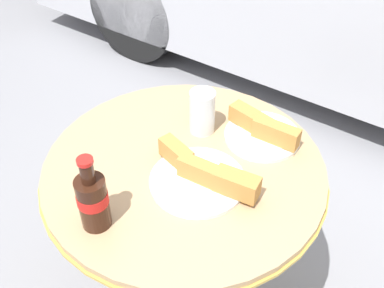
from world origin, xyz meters
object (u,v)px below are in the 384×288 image
Objects in this scene: bistro_table at (185,204)px; lunch_plate_far at (263,131)px; drinking_glass at (202,113)px; lunch_plate_near at (202,176)px; cola_bottle_left at (93,200)px.

lunch_plate_far reaches higher than bistro_table.
drinking_glass reaches higher than lunch_plate_near.
drinking_glass is at bearing -157.31° from lunch_plate_far.
drinking_glass is 0.59× the size of lunch_plate_far.
lunch_plate_far is (0.18, 0.50, -0.06)m from cola_bottle_left.
bistro_table is at bearing 161.08° from lunch_plate_near.
drinking_glass is at bearing 105.59° from bistro_table.
drinking_glass is 0.43× the size of lunch_plate_near.
cola_bottle_left reaches higher than bistro_table.
bistro_table is at bearing -74.41° from drinking_glass.
lunch_plate_far is (0.16, 0.07, -0.04)m from drinking_glass.
drinking_glass is (-0.04, 0.15, 0.22)m from bistro_table.
lunch_plate_far is (0.04, 0.25, -0.00)m from lunch_plate_near.
lunch_plate_near is at bearing 61.76° from cola_bottle_left.
cola_bottle_left is 0.93× the size of lunch_plate_far.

